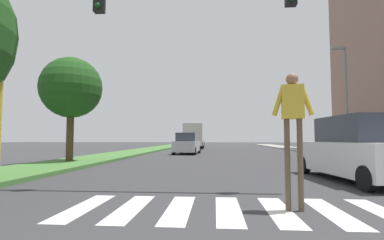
% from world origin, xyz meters
% --- Properties ---
extents(ground_plane, '(140.00, 140.00, 0.00)m').
position_xyz_m(ground_plane, '(0.00, 30.00, 0.00)').
color(ground_plane, '#38383A').
extents(crosswalk, '(6.75, 2.20, 0.01)m').
position_xyz_m(crosswalk, '(0.00, 6.03, 0.00)').
color(crosswalk, silver).
rests_on(crosswalk, ground_plane).
extents(median_strip, '(3.23, 64.00, 0.15)m').
position_xyz_m(median_strip, '(-7.88, 28.00, 0.07)').
color(median_strip, '#477A38').
rests_on(median_strip, ground_plane).
extents(tree_mid, '(3.12, 3.12, 5.33)m').
position_xyz_m(tree_mid, '(-8.08, 14.91, 3.89)').
color(tree_mid, '#4C3823').
rests_on(tree_mid, median_strip).
extents(sidewalk_right, '(3.00, 64.00, 0.15)m').
position_xyz_m(sidewalk_right, '(8.84, 28.00, 0.07)').
color(sidewalk_right, '#9E9991').
rests_on(sidewalk_right, ground_plane).
extents(traffic_light_gantry, '(9.33, 0.30, 6.00)m').
position_xyz_m(traffic_light_gantry, '(-3.80, 8.06, 4.38)').
color(traffic_light_gantry, gold).
rests_on(traffic_light_gantry, median_strip).
extents(street_lamp_right, '(1.02, 0.24, 7.50)m').
position_xyz_m(street_lamp_right, '(8.24, 21.01, 4.59)').
color(street_lamp_right, slate).
rests_on(street_lamp_right, sidewalk_right).
extents(pedestrian_performer, '(0.75, 0.29, 2.49)m').
position_xyz_m(pedestrian_performer, '(0.73, 6.05, 1.66)').
color(pedestrian_performer, brown).
rests_on(pedestrian_performer, ground_plane).
extents(suv_crossing, '(2.37, 4.76, 1.97)m').
position_xyz_m(suv_crossing, '(3.68, 9.92, 0.93)').
color(suv_crossing, silver).
rests_on(suv_crossing, ground_plane).
extents(sedan_midblock, '(2.09, 4.35, 1.77)m').
position_xyz_m(sedan_midblock, '(-2.99, 24.84, 0.81)').
color(sedan_midblock, '#B7B7BC').
rests_on(sedan_midblock, ground_plane).
extents(truck_box_delivery, '(2.40, 6.20, 3.10)m').
position_xyz_m(truck_box_delivery, '(-3.30, 37.42, 1.63)').
color(truck_box_delivery, silver).
rests_on(truck_box_delivery, ground_plane).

